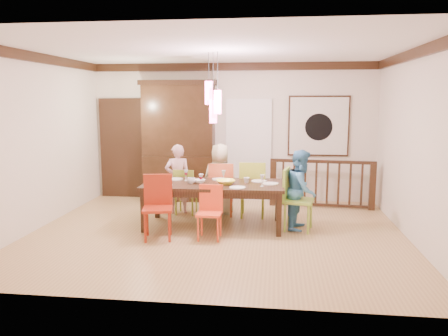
# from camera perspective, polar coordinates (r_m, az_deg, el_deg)

# --- Properties ---
(floor) EXTENTS (6.00, 6.00, 0.00)m
(floor) POSITION_cam_1_polar(r_m,az_deg,el_deg) (7.16, -0.98, -8.47)
(floor) COLOR tan
(floor) RESTS_ON ground
(ceiling) EXTENTS (6.00, 6.00, 0.00)m
(ceiling) POSITION_cam_1_polar(r_m,az_deg,el_deg) (6.88, -1.04, 15.26)
(ceiling) COLOR white
(ceiling) RESTS_ON wall_back
(wall_back) EXTENTS (6.00, 0.00, 6.00)m
(wall_back) POSITION_cam_1_polar(r_m,az_deg,el_deg) (9.34, 1.10, 4.68)
(wall_back) COLOR beige
(wall_back) RESTS_ON floor
(wall_left) EXTENTS (0.00, 5.00, 5.00)m
(wall_left) POSITION_cam_1_polar(r_m,az_deg,el_deg) (7.86, -23.25, 3.16)
(wall_left) COLOR beige
(wall_left) RESTS_ON floor
(wall_right) EXTENTS (0.00, 5.00, 5.00)m
(wall_right) POSITION_cam_1_polar(r_m,az_deg,el_deg) (7.11, 23.73, 2.59)
(wall_right) COLOR beige
(wall_right) RESTS_ON floor
(crown_molding) EXTENTS (6.00, 5.00, 0.16)m
(crown_molding) POSITION_cam_1_polar(r_m,az_deg,el_deg) (6.87, -1.04, 14.60)
(crown_molding) COLOR black
(crown_molding) RESTS_ON wall_back
(panel_door) EXTENTS (1.04, 0.07, 2.24)m
(panel_door) POSITION_cam_1_polar(r_m,az_deg,el_deg) (9.87, -12.95, 2.34)
(panel_door) COLOR black
(panel_door) RESTS_ON wall_back
(white_doorway) EXTENTS (0.97, 0.05, 2.22)m
(white_doorway) POSITION_cam_1_polar(r_m,az_deg,el_deg) (9.32, 3.22, 2.18)
(white_doorway) COLOR silver
(white_doorway) RESTS_ON wall_back
(painting) EXTENTS (1.25, 0.06, 1.25)m
(painting) POSITION_cam_1_polar(r_m,az_deg,el_deg) (9.29, 12.25, 5.37)
(painting) COLOR black
(painting) RESTS_ON wall_back
(pendant_cluster) EXTENTS (0.27, 0.21, 1.14)m
(pendant_cluster) POSITION_cam_1_polar(r_m,az_deg,el_deg) (7.22, -1.41, 8.64)
(pendant_cluster) COLOR #F84A86
(pendant_cluster) RESTS_ON ceiling
(dining_table) EXTENTS (2.37, 1.12, 0.75)m
(dining_table) POSITION_cam_1_polar(r_m,az_deg,el_deg) (7.37, -1.37, -2.56)
(dining_table) COLOR black
(dining_table) RESTS_ON floor
(chair_far_left) EXTENTS (0.41, 0.41, 0.86)m
(chair_far_left) POSITION_cam_1_polar(r_m,az_deg,el_deg) (8.25, -4.98, -2.61)
(chair_far_left) COLOR olive
(chair_far_left) RESTS_ON floor
(chair_far_mid) EXTENTS (0.48, 0.48, 1.00)m
(chair_far_mid) POSITION_cam_1_polar(r_m,az_deg,el_deg) (8.12, -0.30, -2.22)
(chair_far_mid) COLOR #BE5028
(chair_far_mid) RESTS_ON floor
(chair_far_right) EXTENTS (0.47, 0.47, 1.04)m
(chair_far_right) POSITION_cam_1_polar(r_m,az_deg,el_deg) (8.02, 3.78, -2.22)
(chair_far_right) COLOR #95A629
(chair_far_right) RESTS_ON floor
(chair_near_left) EXTENTS (0.53, 0.53, 0.99)m
(chair_near_left) POSITION_cam_1_polar(r_m,az_deg,el_deg) (6.80, -8.67, -4.58)
(chair_near_left) COLOR maroon
(chair_near_left) RESTS_ON floor
(chair_near_mid) EXTENTS (0.38, 0.38, 0.83)m
(chair_near_mid) POSITION_cam_1_polar(r_m,az_deg,el_deg) (6.75, -1.92, -5.39)
(chair_near_mid) COLOR #F24922
(chair_near_mid) RESTS_ON floor
(chair_end_right) EXTENTS (0.54, 0.54, 1.03)m
(chair_end_right) POSITION_cam_1_polar(r_m,az_deg,el_deg) (7.27, 9.73, -3.54)
(chair_end_right) COLOR #95BD3C
(chair_end_right) RESTS_ON floor
(china_hutch) EXTENTS (1.61, 0.46, 2.54)m
(china_hutch) POSITION_cam_1_polar(r_m,az_deg,el_deg) (9.34, -5.92, 3.53)
(china_hutch) COLOR black
(china_hutch) RESTS_ON floor
(balustrade) EXTENTS (2.06, 0.26, 0.96)m
(balustrade) POSITION_cam_1_polar(r_m,az_deg,el_deg) (8.92, 12.64, -1.90)
(balustrade) COLOR black
(balustrade) RESTS_ON floor
(person_far_left) EXTENTS (0.54, 0.41, 1.32)m
(person_far_left) POSITION_cam_1_polar(r_m,az_deg,el_deg) (8.28, -6.05, -1.43)
(person_far_left) COLOR beige
(person_far_left) RESTS_ON floor
(person_far_mid) EXTENTS (0.67, 0.45, 1.34)m
(person_far_mid) POSITION_cam_1_polar(r_m,az_deg,el_deg) (8.17, -0.50, -1.45)
(person_far_mid) COLOR beige
(person_far_mid) RESTS_ON floor
(person_end_right) EXTENTS (0.63, 0.74, 1.33)m
(person_end_right) POSITION_cam_1_polar(r_m,az_deg,el_deg) (7.35, 10.07, -2.80)
(person_end_right) COLOR #468EC6
(person_end_right) RESTS_ON floor
(serving_bowl) EXTENTS (0.40, 0.40, 0.08)m
(serving_bowl) POSITION_cam_1_polar(r_m,az_deg,el_deg) (7.23, 0.21, -1.85)
(serving_bowl) COLOR #F6F646
(serving_bowl) RESTS_ON dining_table
(small_bowl) EXTENTS (0.24, 0.24, 0.06)m
(small_bowl) POSITION_cam_1_polar(r_m,az_deg,el_deg) (7.35, -3.22, -1.75)
(small_bowl) COLOR white
(small_bowl) RESTS_ON dining_table
(cup_left) EXTENTS (0.15, 0.15, 0.10)m
(cup_left) POSITION_cam_1_polar(r_m,az_deg,el_deg) (7.29, -4.33, -1.68)
(cup_left) COLOR silver
(cup_left) RESTS_ON dining_table
(cup_right) EXTENTS (0.12, 0.12, 0.09)m
(cup_right) POSITION_cam_1_polar(r_m,az_deg,el_deg) (7.36, 2.97, -1.61)
(cup_right) COLOR silver
(cup_right) RESTS_ON dining_table
(plate_far_left) EXTENTS (0.26, 0.26, 0.01)m
(plate_far_left) POSITION_cam_1_polar(r_m,az_deg,el_deg) (7.72, -6.34, -1.46)
(plate_far_left) COLOR white
(plate_far_left) RESTS_ON dining_table
(plate_far_mid) EXTENTS (0.26, 0.26, 0.01)m
(plate_far_mid) POSITION_cam_1_polar(r_m,az_deg,el_deg) (7.67, -0.64, -1.47)
(plate_far_mid) COLOR white
(plate_far_mid) RESTS_ON dining_table
(plate_far_right) EXTENTS (0.26, 0.26, 0.01)m
(plate_far_right) POSITION_cam_1_polar(r_m,az_deg,el_deg) (7.53, 4.58, -1.70)
(plate_far_right) COLOR white
(plate_far_right) RESTS_ON dining_table
(plate_near_left) EXTENTS (0.26, 0.26, 0.01)m
(plate_near_left) POSITION_cam_1_polar(r_m,az_deg,el_deg) (7.23, -7.73, -2.19)
(plate_near_left) COLOR white
(plate_near_left) RESTS_ON dining_table
(plate_near_mid) EXTENTS (0.26, 0.26, 0.01)m
(plate_near_mid) POSITION_cam_1_polar(r_m,az_deg,el_deg) (6.95, 1.76, -2.56)
(plate_near_mid) COLOR white
(plate_near_mid) RESTS_ON dining_table
(plate_end_right) EXTENTS (0.26, 0.26, 0.01)m
(plate_end_right) POSITION_cam_1_polar(r_m,az_deg,el_deg) (7.31, 6.09, -2.04)
(plate_end_right) COLOR white
(plate_end_right) RESTS_ON dining_table
(wine_glass_a) EXTENTS (0.08, 0.08, 0.19)m
(wine_glass_a) POSITION_cam_1_polar(r_m,az_deg,el_deg) (7.59, -4.99, -0.95)
(wine_glass_a) COLOR #590C19
(wine_glass_a) RESTS_ON dining_table
(wine_glass_b) EXTENTS (0.08, 0.08, 0.19)m
(wine_glass_b) POSITION_cam_1_polar(r_m,az_deg,el_deg) (7.50, -0.05, -1.03)
(wine_glass_b) COLOR silver
(wine_glass_b) RESTS_ON dining_table
(wine_glass_c) EXTENTS (0.08, 0.08, 0.19)m
(wine_glass_c) POSITION_cam_1_polar(r_m,az_deg,el_deg) (7.15, -3.03, -1.54)
(wine_glass_c) COLOR #590C19
(wine_glass_c) RESTS_ON dining_table
(wine_glass_d) EXTENTS (0.08, 0.08, 0.19)m
(wine_glass_d) POSITION_cam_1_polar(r_m,az_deg,el_deg) (7.09, 5.01, -1.65)
(wine_glass_d) COLOR silver
(wine_glass_d) RESTS_ON dining_table
(napkin) EXTENTS (0.18, 0.14, 0.01)m
(napkin) POSITION_cam_1_polar(r_m,az_deg,el_deg) (7.05, -1.58, -2.40)
(napkin) COLOR #D83359
(napkin) RESTS_ON dining_table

